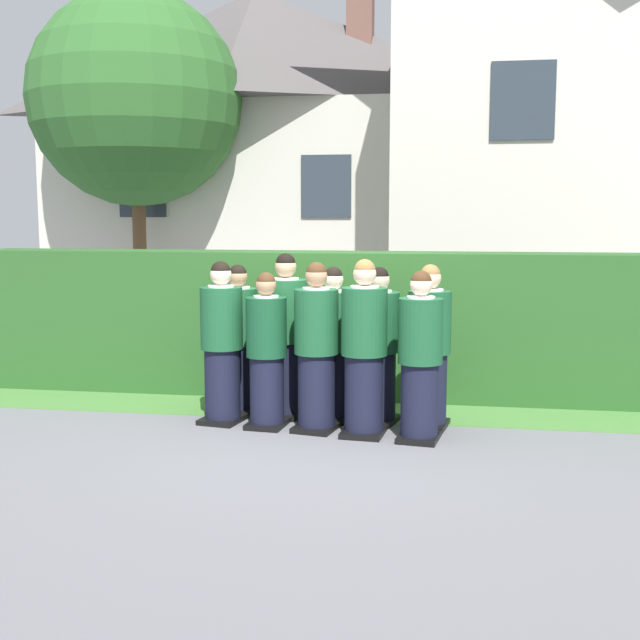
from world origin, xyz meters
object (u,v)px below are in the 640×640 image
at_px(student_front_row_2, 317,351).
at_px(student_rear_row_2, 333,348).
at_px(student_rear_row_0, 239,342).
at_px(student_rear_row_1, 286,339).
at_px(student_front_row_3, 364,352).
at_px(student_rear_row_4, 429,351).
at_px(student_front_row_4, 420,360).
at_px(student_front_row_1, 267,354).
at_px(student_front_row_0, 222,346).
at_px(student_rear_row_3, 379,349).

xyz_separation_m(student_front_row_2, student_rear_row_2, (0.10, 0.42, -0.03)).
height_order(student_rear_row_0, student_rear_row_1, student_rear_row_1).
distance_m(student_rear_row_0, student_rear_row_1, 0.55).
xyz_separation_m(student_front_row_2, student_rear_row_0, (-0.94, 0.62, -0.03)).
distance_m(student_front_row_3, student_rear_row_2, 0.65).
bearing_deg(student_rear_row_0, student_rear_row_4, -9.45).
xyz_separation_m(student_front_row_3, student_rear_row_1, (-0.88, 0.61, 0.01)).
relative_size(student_rear_row_0, student_rear_row_2, 1.00).
relative_size(student_front_row_2, student_front_row_4, 1.04).
bearing_deg(student_front_row_1, student_rear_row_1, 78.47).
bearing_deg(student_front_row_0, student_rear_row_4, 3.62).
height_order(student_rear_row_1, student_rear_row_4, student_rear_row_1).
xyz_separation_m(student_front_row_3, student_front_row_4, (0.53, -0.10, -0.05)).
height_order(student_front_row_1, student_front_row_2, student_front_row_2).
distance_m(student_rear_row_1, student_rear_row_3, 0.98).
bearing_deg(student_rear_row_4, student_front_row_1, -171.24).
height_order(student_front_row_4, student_rear_row_0, student_front_row_4).
xyz_separation_m(student_rear_row_0, student_rear_row_4, (2.01, -0.33, 0.02)).
relative_size(student_front_row_4, student_rear_row_3, 1.00).
height_order(student_front_row_4, student_rear_row_4, student_rear_row_4).
height_order(student_front_row_4, student_rear_row_2, student_front_row_4).
bearing_deg(student_front_row_3, student_rear_row_0, 153.07).
height_order(student_rear_row_3, student_rear_row_4, student_rear_row_4).
height_order(student_front_row_3, student_rear_row_0, student_front_row_3).
bearing_deg(student_rear_row_0, student_front_row_4, -22.87).
xyz_separation_m(student_rear_row_1, student_rear_row_4, (1.47, -0.23, -0.04)).
bearing_deg(student_front_row_0, student_front_row_2, -8.76).
bearing_deg(student_front_row_0, student_front_row_4, -10.09).
distance_m(student_front_row_2, student_front_row_4, 1.02).
relative_size(student_front_row_4, student_rear_row_2, 1.01).
height_order(student_front_row_3, student_rear_row_1, student_rear_row_1).
xyz_separation_m(student_front_row_1, student_rear_row_0, (-0.44, 0.58, 0.02)).
bearing_deg(student_front_row_2, student_front_row_1, 175.44).
distance_m(student_front_row_1, student_rear_row_1, 0.49).
bearing_deg(student_front_row_0, student_front_row_3, -9.83).
relative_size(student_front_row_3, student_rear_row_3, 1.06).
bearing_deg(student_rear_row_1, student_front_row_4, -26.89).
bearing_deg(student_rear_row_0, student_front_row_2, -33.26).
height_order(student_front_row_0, student_front_row_3, student_front_row_3).
bearing_deg(student_rear_row_1, student_rear_row_0, 168.89).
xyz_separation_m(student_rear_row_0, student_rear_row_2, (1.04, -0.19, -0.00)).
distance_m(student_front_row_0, student_front_row_2, 1.00).
distance_m(student_rear_row_1, student_rear_row_2, 0.52).
xyz_separation_m(student_front_row_0, student_front_row_4, (1.99, -0.35, -0.02)).
xyz_separation_m(student_rear_row_1, student_rear_row_3, (0.97, -0.13, -0.06)).
xyz_separation_m(student_front_row_3, student_rear_row_0, (-1.41, 0.72, -0.05)).
relative_size(student_front_row_3, student_rear_row_2, 1.07).
xyz_separation_m(student_front_row_1, student_front_row_4, (1.50, -0.24, 0.02)).
height_order(student_rear_row_0, student_rear_row_3, student_rear_row_3).
relative_size(student_front_row_3, student_front_row_4, 1.06).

